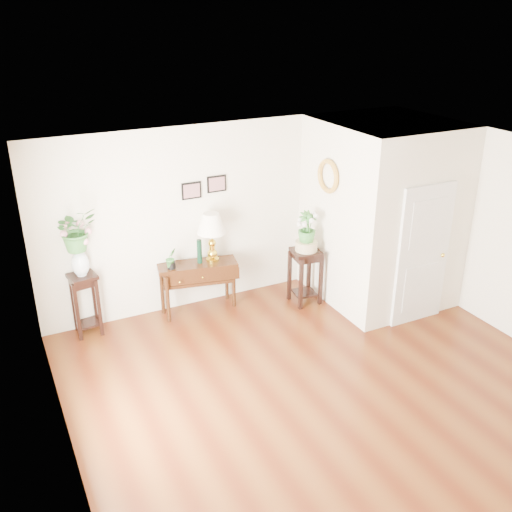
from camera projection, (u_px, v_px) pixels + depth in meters
floor at (324, 385)px, 7.08m from camera, size 6.00×5.50×0.02m
ceiling at (337, 165)px, 5.95m from camera, size 6.00×5.50×0.02m
wall_back at (232, 213)px, 8.77m from camera, size 6.00×0.02×2.80m
wall_left at (59, 349)px, 5.30m from camera, size 0.02×5.50×2.80m
partition at (381, 212)px, 8.83m from camera, size 1.80×1.95×2.80m
door at (423, 255)px, 8.15m from camera, size 0.90×0.05×2.10m
art_print_left at (191, 191)px, 8.31m from camera, size 0.30×0.02×0.25m
art_print_right at (217, 184)px, 8.45m from camera, size 0.30×0.02×0.25m
wall_ornament at (328, 176)px, 8.28m from camera, size 0.07×0.51×0.51m
console_table at (198, 287)px, 8.69m from camera, size 1.24×0.63×0.79m
table_lamp at (212, 239)px, 8.49m from camera, size 0.57×0.57×0.76m
green_vase at (199, 252)px, 8.48m from camera, size 0.10×0.10×0.37m
potted_plant at (171, 259)px, 8.31m from camera, size 0.19×0.17×0.30m
plant_stand_a at (86, 304)px, 8.05m from camera, size 0.41×0.41×0.92m
porcelain_vase at (80, 260)px, 7.77m from camera, size 0.25×0.25×0.42m
lily_arrangement at (75, 228)px, 7.58m from camera, size 0.65×0.61×0.60m
plant_stand_b at (305, 276)px, 8.91m from camera, size 0.47×0.47×0.89m
ceramic_bowl at (306, 245)px, 8.70m from camera, size 0.42×0.42×0.15m
narcissus at (307, 228)px, 8.58m from camera, size 0.30×0.30×0.50m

